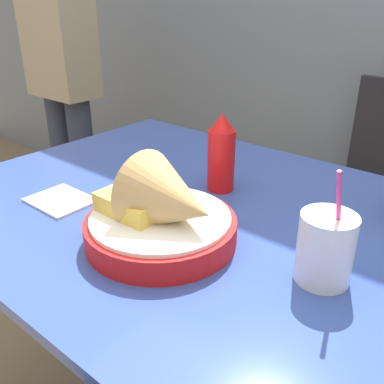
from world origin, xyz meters
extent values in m
cube|color=#334C9E|center=(0.00, 0.00, 0.77)|extent=(1.22, 0.90, 0.02)
cylinder|color=black|center=(-0.55, 0.39, 0.38)|extent=(0.05, 0.05, 0.75)
cylinder|color=black|center=(0.00, 0.61, 0.22)|extent=(0.03, 0.03, 0.44)
cylinder|color=black|center=(0.00, 0.97, 0.22)|extent=(0.03, 0.03, 0.44)
cube|color=black|center=(0.18, 0.79, 0.45)|extent=(0.40, 0.40, 0.02)
cylinder|color=red|center=(0.03, -0.16, 0.80)|extent=(0.29, 0.29, 0.05)
cylinder|color=white|center=(0.03, -0.16, 0.83)|extent=(0.27, 0.27, 0.01)
cone|color=tan|center=(0.07, -0.16, 0.87)|extent=(0.16, 0.16, 0.16)
cube|color=#E5C14C|center=(-0.02, -0.17, 0.85)|extent=(0.13, 0.10, 0.04)
cylinder|color=red|center=(-0.03, 0.11, 0.85)|extent=(0.07, 0.07, 0.15)
cone|color=red|center=(-0.03, 0.11, 0.95)|extent=(0.06, 0.06, 0.04)
cylinder|color=silver|center=(0.32, -0.07, 0.84)|extent=(0.09, 0.09, 0.12)
cylinder|color=black|center=(0.32, -0.07, 0.83)|extent=(0.09, 0.09, 0.10)
cylinder|color=#EA3884|center=(0.33, -0.07, 0.89)|extent=(0.01, 0.07, 0.19)
cube|color=white|center=(-0.27, -0.18, 0.78)|extent=(0.14, 0.11, 0.01)
cylinder|color=#2D3347|center=(-1.22, 0.45, 0.40)|extent=(0.11, 0.11, 0.79)
cylinder|color=#2D3347|center=(-1.06, 0.45, 0.40)|extent=(0.11, 0.11, 0.79)
cube|color=gray|center=(-1.14, 0.45, 1.12)|extent=(0.32, 0.18, 0.66)
camera|label=1|loc=(0.53, -0.67, 1.22)|focal=40.00mm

